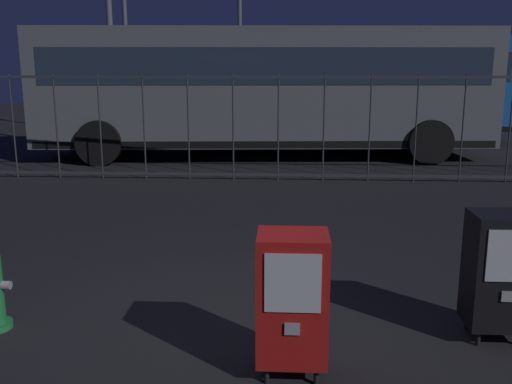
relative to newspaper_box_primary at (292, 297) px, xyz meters
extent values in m
plane|color=black|center=(-0.65, 0.65, -0.57)|extent=(60.00, 60.00, 0.00)
cylinder|color=gray|center=(-2.31, 0.57, -0.19)|extent=(0.07, 0.07, 0.07)
cylinder|color=black|center=(-0.17, -0.14, -0.51)|extent=(0.04, 0.04, 0.12)
cylinder|color=black|center=(0.17, -0.14, -0.51)|extent=(0.04, 0.04, 0.12)
cylinder|color=black|center=(-0.17, 0.14, -0.51)|extent=(0.04, 0.04, 0.12)
cylinder|color=black|center=(0.17, 0.14, -0.51)|extent=(0.04, 0.04, 0.12)
cube|color=#9E1411|center=(0.00, 0.00, 0.00)|extent=(0.48, 0.40, 0.90)
cube|color=#B2B7BF|center=(0.00, -0.20, 0.18)|extent=(0.36, 0.01, 0.40)
cube|color=gray|center=(0.00, -0.21, -0.13)|extent=(0.10, 0.02, 0.08)
cylinder|color=black|center=(1.44, 0.49, -0.51)|extent=(0.04, 0.04, 0.12)
cylinder|color=black|center=(1.44, 0.77, -0.51)|extent=(0.04, 0.04, 0.12)
cylinder|color=black|center=(1.78, 0.77, -0.51)|extent=(0.04, 0.04, 0.12)
cube|color=black|center=(1.61, 0.63, 0.00)|extent=(0.48, 0.40, 0.90)
cube|color=#B2B7BF|center=(1.61, 0.43, 0.18)|extent=(0.36, 0.01, 0.40)
cube|color=gray|center=(1.61, 0.42, -0.13)|extent=(0.10, 0.02, 0.08)
cube|color=#2D2D33|center=(-0.65, 7.10, 1.38)|extent=(18.00, 0.04, 0.05)
cube|color=#2D2D33|center=(-0.65, 7.10, -0.47)|extent=(18.00, 0.04, 0.05)
cylinder|color=#2D2D33|center=(-5.37, 7.10, 0.43)|extent=(0.03, 0.03, 2.00)
cylinder|color=#2D2D33|center=(-4.51, 7.10, 0.43)|extent=(0.03, 0.03, 2.00)
cylinder|color=#2D2D33|center=(-3.65, 7.10, 0.43)|extent=(0.03, 0.03, 2.00)
cylinder|color=#2D2D33|center=(-2.79, 7.10, 0.43)|extent=(0.03, 0.03, 2.00)
cylinder|color=#2D2D33|center=(-1.94, 7.10, 0.43)|extent=(0.03, 0.03, 2.00)
cylinder|color=#2D2D33|center=(-1.08, 7.10, 0.43)|extent=(0.03, 0.03, 2.00)
cylinder|color=#2D2D33|center=(-0.22, 7.10, 0.43)|extent=(0.03, 0.03, 2.00)
cylinder|color=#2D2D33|center=(0.63, 7.10, 0.43)|extent=(0.03, 0.03, 2.00)
cylinder|color=#2D2D33|center=(1.49, 7.10, 0.43)|extent=(0.03, 0.03, 2.00)
cylinder|color=#2D2D33|center=(2.35, 7.10, 0.43)|extent=(0.03, 0.03, 2.00)
cylinder|color=#2D2D33|center=(3.21, 7.10, 0.43)|extent=(0.03, 0.03, 2.00)
cylinder|color=#2D2D33|center=(4.06, 7.10, 0.43)|extent=(0.03, 0.03, 2.00)
cube|color=#4C5156|center=(-0.62, 10.10, 1.11)|extent=(10.66, 3.27, 2.65)
cube|color=#1E2838|center=(-0.62, 10.10, 1.58)|extent=(10.03, 3.24, 0.80)
cube|color=black|center=(-0.62, 10.10, -0.12)|extent=(10.45, 3.26, 0.16)
cylinder|color=black|center=(3.13, 9.13, -0.07)|extent=(1.02, 0.35, 1.00)
cylinder|color=black|center=(2.95, 11.62, -0.07)|extent=(1.02, 0.35, 1.00)
cylinder|color=black|center=(-4.20, 8.59, -0.07)|extent=(1.02, 0.35, 1.00)
cylinder|color=black|center=(-4.38, 11.08, -0.07)|extent=(1.02, 0.35, 1.00)
cube|color=#19519E|center=(1.13, 13.89, 1.11)|extent=(10.57, 2.84, 2.65)
cube|color=#1E2838|center=(1.13, 13.89, 1.58)|extent=(9.95, 2.84, 0.80)
cube|color=black|center=(1.13, 13.89, -0.12)|extent=(10.37, 2.84, 0.16)
cylinder|color=black|center=(4.76, 12.53, -0.07)|extent=(1.01, 0.31, 1.00)
cylinder|color=black|center=(4.84, 15.03, -0.07)|extent=(1.01, 0.31, 1.00)
cylinder|color=black|center=(-2.59, 12.76, -0.07)|extent=(1.01, 0.31, 1.00)
cylinder|color=black|center=(-2.51, 15.26, -0.07)|extent=(1.01, 0.31, 1.00)
cylinder|color=#4C4F54|center=(-1.70, 16.13, 3.10)|extent=(0.14, 0.14, 7.33)
cylinder|color=#4C4F54|center=(-4.96, 13.81, 2.44)|extent=(0.14, 0.14, 6.03)
camera|label=1|loc=(-0.05, -3.63, 1.52)|focal=39.81mm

